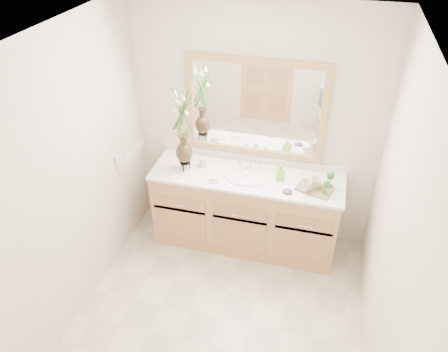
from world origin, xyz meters
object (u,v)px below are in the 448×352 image
(flower_vase, at_px, (182,121))
(tumbler, at_px, (203,162))
(tray, at_px, (314,189))
(soap_bottle, at_px, (280,172))

(flower_vase, relative_size, tumbler, 8.23)
(tray, bearing_deg, soap_bottle, -178.58)
(tumbler, distance_m, tray, 1.10)
(flower_vase, height_order, tumbler, flower_vase)
(flower_vase, bearing_deg, tray, -1.41)
(flower_vase, xyz_separation_m, tray, (1.25, -0.03, -0.51))
(tumbler, bearing_deg, tray, -6.46)
(tray, bearing_deg, tumbler, -168.51)
(tumbler, relative_size, tray, 0.30)
(tumbler, bearing_deg, flower_vase, -149.00)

